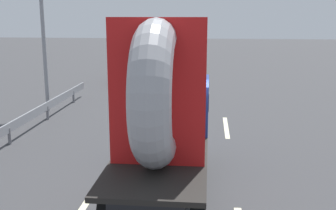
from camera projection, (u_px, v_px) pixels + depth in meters
name	position (u px, v px, depth m)	size (l,w,h in m)	color
ground_plane	(160.00, 182.00, 10.42)	(120.00, 120.00, 0.00)	#38383A
flatbed_truck	(165.00, 112.00, 9.53)	(2.02, 5.68, 4.10)	black
distant_sedan	(137.00, 70.00, 25.31)	(1.85, 4.31, 1.41)	black
traffic_light	(43.00, 22.00, 17.26)	(0.42, 0.36, 5.84)	gray
guardrail	(30.00, 116.00, 14.85)	(0.10, 12.91, 0.71)	gray
lane_dash_left_far	(138.00, 124.00, 15.87)	(2.20, 0.16, 0.01)	beige
lane_dash_right_far	(226.00, 127.00, 15.40)	(2.92, 0.16, 0.01)	beige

